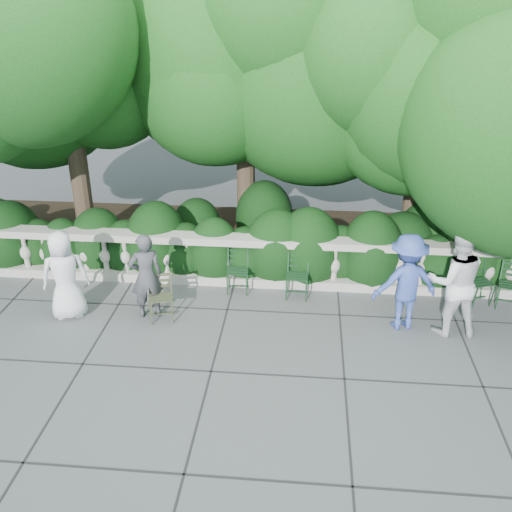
# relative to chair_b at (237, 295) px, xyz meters

# --- Properties ---
(ground) EXTENTS (90.00, 90.00, 0.00)m
(ground) POSITION_rel_chair_b_xyz_m (0.38, -1.33, 0.00)
(ground) COLOR #484B4F
(ground) RESTS_ON ground
(balustrade) EXTENTS (12.00, 0.44, 1.00)m
(balustrade) POSITION_rel_chair_b_xyz_m (0.38, 0.47, 0.49)
(balustrade) COLOR #9E998E
(balustrade) RESTS_ON ground
(shrub_hedge) EXTENTS (15.00, 2.60, 1.70)m
(shrub_hedge) POSITION_rel_chair_b_xyz_m (0.38, 1.67, 0.00)
(shrub_hedge) COLOR black
(shrub_hedge) RESTS_ON ground
(tree_canopy) EXTENTS (15.04, 6.52, 6.78)m
(tree_canopy) POSITION_rel_chair_b_xyz_m (1.07, 1.86, 3.96)
(tree_canopy) COLOR #3F3023
(tree_canopy) RESTS_ON ground
(chair_b) EXTENTS (0.47, 0.50, 0.84)m
(chair_b) POSITION_rel_chair_b_xyz_m (0.00, 0.00, 0.00)
(chair_b) COLOR black
(chair_b) RESTS_ON ground
(chair_c) EXTENTS (0.46, 0.50, 0.84)m
(chair_c) POSITION_rel_chair_b_xyz_m (1.10, -0.11, 0.00)
(chair_c) COLOR black
(chair_c) RESTS_ON ground
(chair_e) EXTENTS (0.58, 0.60, 0.84)m
(chair_e) POSITION_rel_chair_b_xyz_m (4.43, -0.03, 0.00)
(chair_e) COLOR black
(chair_e) RESTS_ON ground
(chair_f) EXTENTS (0.56, 0.59, 0.84)m
(chair_f) POSITION_rel_chair_b_xyz_m (4.86, -0.11, 0.00)
(chair_f) COLOR black
(chair_f) RESTS_ON ground
(chair_weathered) EXTENTS (0.54, 0.57, 0.84)m
(chair_weathered) POSITION_rel_chair_b_xyz_m (-1.16, -1.10, 0.00)
(chair_weathered) COLOR black
(chair_weathered) RESTS_ON ground
(person_businessman) EXTENTS (0.92, 0.76, 1.61)m
(person_businessman) POSITION_rel_chair_b_xyz_m (-2.83, -0.96, 0.80)
(person_businessman) COLOR white
(person_businessman) RESTS_ON ground
(person_woman_grey) EXTENTS (0.67, 0.56, 1.55)m
(person_woman_grey) POSITION_rel_chair_b_xyz_m (-1.46, -0.82, 0.78)
(person_woman_grey) COLOR #3D3D42
(person_woman_grey) RESTS_ON ground
(person_casual_man) EXTENTS (0.96, 0.76, 1.89)m
(person_casual_man) POSITION_rel_chair_b_xyz_m (3.66, -0.86, 0.95)
(person_casual_man) COLOR silver
(person_casual_man) RESTS_ON ground
(person_older_blue) EXTENTS (1.21, 0.86, 1.69)m
(person_older_blue) POSITION_rel_chair_b_xyz_m (2.91, -0.78, 0.85)
(person_older_blue) COLOR #354A9F
(person_older_blue) RESTS_ON ground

